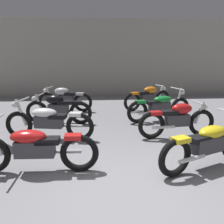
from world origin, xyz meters
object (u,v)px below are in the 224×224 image
object	(u,v)px
motorcycle_left_row_0	(34,148)
motorcycle_left_row_1	(48,121)
motorcycle_left_row_2	(58,108)
motorcycle_left_row_3	(65,99)
motorcycle_right_row_3	(148,97)
motorcycle_right_row_1	(178,119)
motorcycle_right_row_2	(160,106)
motorcycle_right_row_0	(208,143)

from	to	relation	value
motorcycle_left_row_0	motorcycle_left_row_1	distance (m)	1.69
motorcycle_left_row_2	motorcycle_left_row_3	xyz separation A→B (m)	(0.01, 1.58, 0.00)
motorcycle_right_row_3	motorcycle_right_row_1	bearing A→B (deg)	-89.08
motorcycle_left_row_1	motorcycle_left_row_3	world-z (taller)	motorcycle_left_row_1
motorcycle_right_row_2	motorcycle_right_row_3	world-z (taller)	motorcycle_right_row_2
motorcycle_right_row_0	motorcycle_right_row_3	world-z (taller)	motorcycle_right_row_0
motorcycle_left_row_0	motorcycle_right_row_3	size ratio (longest dim) A/B	1.16
motorcycle_left_row_0	motorcycle_right_row_0	distance (m)	3.05
motorcycle_left_row_2	motorcycle_right_row_2	world-z (taller)	motorcycle_right_row_2
motorcycle_left_row_1	motorcycle_right_row_0	size ratio (longest dim) A/B	1.06
motorcycle_left_row_3	motorcycle_right_row_1	bearing A→B (deg)	-44.68
motorcycle_left_row_2	motorcycle_left_row_3	world-z (taller)	same
motorcycle_right_row_0	motorcycle_right_row_3	xyz separation A→B (m)	(-0.04, 4.70, 0.01)
motorcycle_left_row_2	motorcycle_right_row_3	xyz separation A→B (m)	(3.02, 1.62, 0.00)
motorcycle_right_row_0	motorcycle_right_row_3	bearing A→B (deg)	90.54
motorcycle_right_row_0	motorcycle_right_row_2	world-z (taller)	same
motorcycle_right_row_1	motorcycle_right_row_2	distance (m)	1.54
motorcycle_left_row_1	motorcycle_right_row_0	bearing A→B (deg)	-28.95
motorcycle_right_row_0	motorcycle_right_row_1	xyz separation A→B (m)	(0.01, 1.63, 0.01)
motorcycle_right_row_2	motorcycle_right_row_0	bearing A→B (deg)	-89.78
motorcycle_left_row_3	motorcycle_right_row_0	xyz separation A→B (m)	(3.05, -4.65, -0.01)
motorcycle_left_row_3	motorcycle_right_row_1	distance (m)	4.30
motorcycle_left_row_3	motorcycle_right_row_3	distance (m)	3.01
motorcycle_left_row_0	motorcycle_right_row_2	size ratio (longest dim) A/B	1.03
motorcycle_right_row_3	motorcycle_left_row_1	bearing A→B (deg)	-135.74
motorcycle_left_row_3	motorcycle_right_row_1	size ratio (longest dim) A/B	0.99
motorcycle_left_row_2	motorcycle_right_row_1	bearing A→B (deg)	-25.28
motorcycle_left_row_1	motorcycle_right_row_1	size ratio (longest dim) A/B	1.09
motorcycle_right_row_3	motorcycle_left_row_2	bearing A→B (deg)	-151.70
motorcycle_left_row_3	motorcycle_right_row_2	distance (m)	3.38
motorcycle_left_row_3	motorcycle_right_row_0	size ratio (longest dim) A/B	0.96
motorcycle_left_row_0	motorcycle_left_row_1	bearing A→B (deg)	91.98
motorcycle_left_row_0	motorcycle_right_row_2	bearing A→B (deg)	45.95
motorcycle_left_row_1	motorcycle_right_row_2	bearing A→B (deg)	25.17
motorcycle_right_row_3	motorcycle_left_row_0	bearing A→B (deg)	-122.76
motorcycle_right_row_0	motorcycle_right_row_1	distance (m)	1.63
motorcycle_left_row_2	motorcycle_left_row_0	bearing A→B (deg)	-89.73
motorcycle_right_row_1	motorcycle_left_row_3	bearing A→B (deg)	135.32
motorcycle_right_row_3	motorcycle_right_row_2	bearing A→B (deg)	-88.80
motorcycle_left_row_2	motorcycle_right_row_0	size ratio (longest dim) A/B	0.97
motorcycle_right_row_1	motorcycle_right_row_3	world-z (taller)	same
motorcycle_left_row_2	motorcycle_right_row_0	bearing A→B (deg)	-45.15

